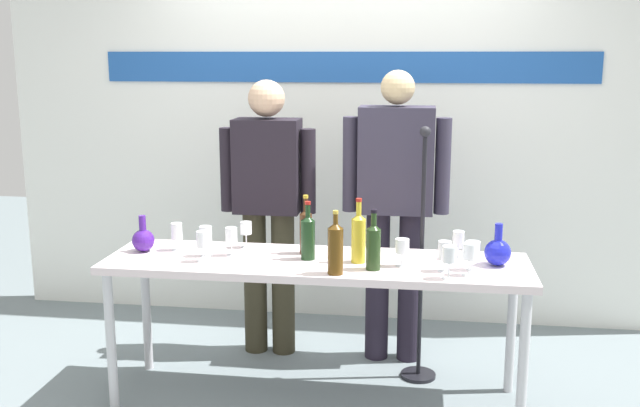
{
  "coord_description": "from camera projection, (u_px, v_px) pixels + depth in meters",
  "views": [
    {
      "loc": [
        0.53,
        -3.55,
        1.82
      ],
      "look_at": [
        0.0,
        0.15,
        1.04
      ],
      "focal_mm": 40.57,
      "sensor_mm": 36.0,
      "label": 1
    }
  ],
  "objects": [
    {
      "name": "microphone_stand",
      "position": [
        420.0,
        298.0,
        4.05
      ],
      "size": [
        0.2,
        0.2,
        1.44
      ],
      "color": "black",
      "rests_on": "ground"
    },
    {
      "name": "display_table",
      "position": [
        316.0,
        273.0,
        3.74
      ],
      "size": [
        2.18,
        0.59,
        0.78
      ],
      "color": "silver",
      "rests_on": "ground"
    },
    {
      "name": "wine_bottle_1",
      "position": [
        306.0,
        230.0,
        3.82
      ],
      "size": [
        0.07,
        0.07,
        0.32
      ],
      "color": "#422612",
      "rests_on": "display_table"
    },
    {
      "name": "ground_plane",
      "position": [
        316.0,
        399.0,
        3.88
      ],
      "size": [
        10.0,
        10.0,
        0.0
      ],
      "primitive_type": "plane",
      "color": "slate"
    },
    {
      "name": "wine_bottle_4",
      "position": [
        358.0,
        236.0,
        3.66
      ],
      "size": [
        0.07,
        0.07,
        0.33
      ],
      "color": "gold",
      "rests_on": "display_table"
    },
    {
      "name": "wine_glass_right_4",
      "position": [
        445.0,
        251.0,
        3.51
      ],
      "size": [
        0.07,
        0.07,
        0.15
      ],
      "color": "white",
      "rests_on": "display_table"
    },
    {
      "name": "decanter_blue_right",
      "position": [
        498.0,
        251.0,
        3.61
      ],
      "size": [
        0.13,
        0.13,
        0.22
      ],
      "color": "#1C21BB",
      "rests_on": "display_table"
    },
    {
      "name": "wine_glass_left_4",
      "position": [
        231.0,
        236.0,
        3.79
      ],
      "size": [
        0.06,
        0.06,
        0.15
      ],
      "color": "white",
      "rests_on": "display_table"
    },
    {
      "name": "wine_glass_right_1",
      "position": [
        449.0,
        255.0,
        3.39
      ],
      "size": [
        0.07,
        0.07,
        0.16
      ],
      "color": "white",
      "rests_on": "display_table"
    },
    {
      "name": "wine_glass_right_3",
      "position": [
        402.0,
        247.0,
        3.59
      ],
      "size": [
        0.07,
        0.07,
        0.14
      ],
      "color": "white",
      "rests_on": "display_table"
    },
    {
      "name": "wine_bottle_3",
      "position": [
        335.0,
        247.0,
        3.46
      ],
      "size": [
        0.08,
        0.08,
        0.31
      ],
      "color": "#50330D",
      "rests_on": "display_table"
    },
    {
      "name": "wine_glass_left_2",
      "position": [
        177.0,
        232.0,
        3.89
      ],
      "size": [
        0.06,
        0.06,
        0.15
      ],
      "color": "white",
      "rests_on": "display_table"
    },
    {
      "name": "wine_glass_right_2",
      "position": [
        458.0,
        240.0,
        3.73
      ],
      "size": [
        0.06,
        0.06,
        0.15
      ],
      "color": "white",
      "rests_on": "display_table"
    },
    {
      "name": "wine_bottle_0",
      "position": [
        308.0,
        236.0,
        3.72
      ],
      "size": [
        0.07,
        0.07,
        0.31
      ],
      "color": "#173318",
      "rests_on": "display_table"
    },
    {
      "name": "presenter_left",
      "position": [
        268.0,
        201.0,
        4.32
      ],
      "size": [
        0.58,
        0.22,
        1.67
      ],
      "color": "#343020",
      "rests_on": "ground"
    },
    {
      "name": "wine_glass_right_5",
      "position": [
        473.0,
        249.0,
        3.53
      ],
      "size": [
        0.07,
        0.07,
        0.14
      ],
      "color": "white",
      "rests_on": "display_table"
    },
    {
      "name": "wine_glass_left_0",
      "position": [
        246.0,
        229.0,
        3.94
      ],
      "size": [
        0.06,
        0.06,
        0.15
      ],
      "color": "white",
      "rests_on": "display_table"
    },
    {
      "name": "wine_glass_left_3",
      "position": [
        202.0,
        240.0,
        3.67
      ],
      "size": [
        0.06,
        0.06,
        0.16
      ],
      "color": "white",
      "rests_on": "display_table"
    },
    {
      "name": "wine_glass_left_1",
      "position": [
        206.0,
        235.0,
        3.77
      ],
      "size": [
        0.07,
        0.07,
        0.16
      ],
      "color": "white",
      "rests_on": "display_table"
    },
    {
      "name": "wine_bottle_2",
      "position": [
        373.0,
        245.0,
        3.54
      ],
      "size": [
        0.07,
        0.07,
        0.3
      ],
      "color": "#1F3716",
      "rests_on": "display_table"
    },
    {
      "name": "back_wall",
      "position": [
        345.0,
        102.0,
        4.86
      ],
      "size": [
        4.67,
        0.11,
        3.0
      ],
      "color": "white",
      "rests_on": "ground"
    },
    {
      "name": "presenter_right",
      "position": [
        395.0,
        197.0,
        4.21
      ],
      "size": [
        0.62,
        0.22,
        1.73
      ],
      "color": "black",
      "rests_on": "ground"
    },
    {
      "name": "decanter_blue_left",
      "position": [
        143.0,
        239.0,
        3.87
      ],
      "size": [
        0.12,
        0.12,
        0.2
      ],
      "color": "#451C88",
      "rests_on": "display_table"
    },
    {
      "name": "wine_glass_right_0",
      "position": [
        469.0,
        252.0,
        3.44
      ],
      "size": [
        0.07,
        0.07,
        0.16
      ],
      "color": "white",
      "rests_on": "display_table"
    }
  ]
}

